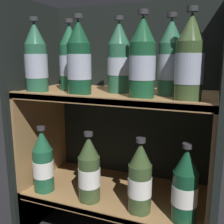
{
  "coord_description": "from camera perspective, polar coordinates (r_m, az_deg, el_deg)",
  "views": [
    {
      "loc": [
        0.32,
        -0.7,
        0.69
      ],
      "look_at": [
        0.0,
        0.11,
        0.5
      ],
      "focal_mm": 42.0,
      "sensor_mm": 36.0,
      "label": 1
    }
  ],
  "objects": [
    {
      "name": "bottle_upper_back_0",
      "position": [
        0.98,
        -9.12,
        11.2
      ],
      "size": [
        0.08,
        0.08,
        0.25
      ],
      "color": "#1E5638",
      "rests_on": "shelf_upper"
    },
    {
      "name": "bottle_lower_front_2",
      "position": [
        0.88,
        6.08,
        -14.42
      ],
      "size": [
        0.08,
        0.08,
        0.25
      ],
      "color": "#384C28",
      "rests_on": "shelf_lower"
    },
    {
      "name": "bottle_lower_front_3",
      "position": [
        0.86,
        15.59,
        -15.55
      ],
      "size": [
        0.08,
        0.08,
        0.25
      ],
      "color": "#144228",
      "rests_on": "shelf_lower"
    },
    {
      "name": "bottle_lower_front_0",
      "position": [
        1.03,
        -14.77,
        -10.58
      ],
      "size": [
        0.08,
        0.08,
        0.25
      ],
      "color": "#1E5638",
      "rests_on": "shelf_lower"
    },
    {
      "name": "shelf_lower",
      "position": [
        1.05,
        0.81,
        -18.36
      ],
      "size": [
        0.67,
        0.33,
        0.19
      ],
      "color": "#9E7547",
      "rests_on": "ground_plane"
    },
    {
      "name": "bottle_upper_front_2",
      "position": [
        0.79,
        6.61,
        11.11
      ],
      "size": [
        0.08,
        0.08,
        0.25
      ],
      "color": "#194C2D",
      "rests_on": "shelf_upper"
    },
    {
      "name": "bottle_upper_front_3",
      "position": [
        0.76,
        16.53,
        10.61
      ],
      "size": [
        0.08,
        0.08,
        0.25
      ],
      "color": "#384C28",
      "rests_on": "shelf_upper"
    },
    {
      "name": "bottle_upper_back_2",
      "position": [
        0.86,
        12.57,
        10.94
      ],
      "size": [
        0.08,
        0.08,
        0.25
      ],
      "color": "#285B42",
      "rests_on": "shelf_upper"
    },
    {
      "name": "bottle_upper_front_1",
      "position": [
        0.87,
        -7.18,
        11.12
      ],
      "size": [
        0.08,
        0.08,
        0.25
      ],
      "color": "#144228",
      "rests_on": "shelf_upper"
    },
    {
      "name": "fridge_back_wall",
      "position": [
        1.11,
        4.25,
        -0.68
      ],
      "size": [
        0.71,
        0.02,
        0.89
      ],
      "primitive_type": "cube",
      "color": "black",
      "rests_on": "ground_plane"
    },
    {
      "name": "fridge_side_right",
      "position": [
        0.89,
        22.34,
        -4.7
      ],
      "size": [
        0.02,
        0.37,
        0.89
      ],
      "primitive_type": "cube",
      "color": "black",
      "rests_on": "ground_plane"
    },
    {
      "name": "bottle_lower_front_1",
      "position": [
        0.94,
        -5.0,
        -12.61
      ],
      "size": [
        0.08,
        0.08,
        0.25
      ],
      "color": "#384C28",
      "rests_on": "shelf_lower"
    },
    {
      "name": "shelf_upper",
      "position": [
        0.95,
        0.94,
        -4.6
      ],
      "size": [
        0.67,
        0.33,
        0.57
      ],
      "color": "#9E7547",
      "rests_on": "ground_plane"
    },
    {
      "name": "fridge_side_left",
      "position": [
        1.12,
        -15.72,
        -1.02
      ],
      "size": [
        0.02,
        0.37,
        0.89
      ],
      "primitive_type": "cube",
      "color": "black",
      "rests_on": "ground_plane"
    },
    {
      "name": "bottle_upper_back_1",
      "position": [
        0.9,
        1.51,
        11.35
      ],
      "size": [
        0.08,
        0.08,
        0.25
      ],
      "color": "#285B42",
      "rests_on": "shelf_upper"
    },
    {
      "name": "bottle_upper_front_0",
      "position": [
        0.96,
        -16.22,
        10.82
      ],
      "size": [
        0.08,
        0.08,
        0.25
      ],
      "color": "#285B42",
      "rests_on": "shelf_upper"
    }
  ]
}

